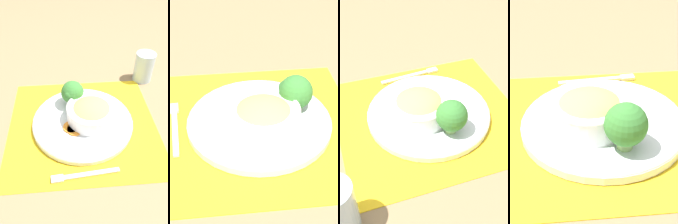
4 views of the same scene
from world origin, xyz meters
The scene contains 8 objects.
ground_plane centered at (0.00, 0.00, 0.00)m, with size 4.00×4.00×0.00m, color #8C704C.
placemat centered at (0.00, 0.00, 0.00)m, with size 0.50×0.52×0.00m.
plate centered at (0.00, 0.00, 0.02)m, with size 0.32×0.32×0.02m.
bowl centered at (0.01, -0.03, 0.05)m, with size 0.16×0.16×0.06m.
broccoli_floret centered at (0.08, 0.04, 0.07)m, with size 0.08×0.08×0.09m.
carrot_slice_near centered at (-0.03, 0.03, 0.02)m, with size 0.05×0.05×0.01m.
carrot_slice_middle centered at (-0.04, 0.02, 0.02)m, with size 0.05×0.05×0.01m.
fork centered at (-0.19, 0.00, 0.01)m, with size 0.05×0.18×0.01m.
Camera 4 is at (0.59, -0.01, 0.44)m, focal length 60.00 mm.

